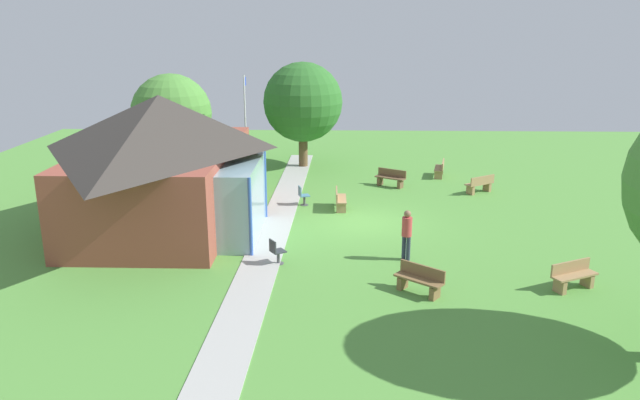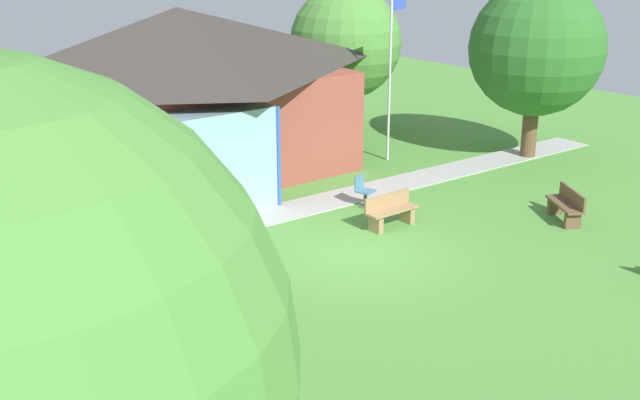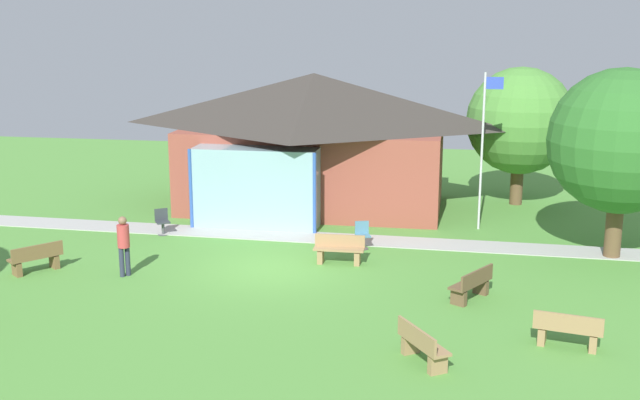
{
  "view_description": "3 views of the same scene",
  "coord_description": "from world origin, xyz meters",
  "px_view_note": "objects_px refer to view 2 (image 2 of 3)",
  "views": [
    {
      "loc": [
        -23.09,
        1.07,
        7.65
      ],
      "look_at": [
        -0.06,
        1.74,
        0.95
      ],
      "focal_mm": 33.96,
      "sensor_mm": 36.0,
      "label": 1
    },
    {
      "loc": [
        -11.32,
        -12.92,
        7.18
      ],
      "look_at": [
        0.07,
        1.56,
        0.92
      ],
      "focal_mm": 44.87,
      "sensor_mm": 36.0,
      "label": 2
    },
    {
      "loc": [
        5.18,
        -21.54,
        7.3
      ],
      "look_at": [
        0.96,
        2.77,
        1.47
      ],
      "focal_mm": 44.86,
      "sensor_mm": 36.0,
      "label": 3
    }
  ],
  "objects_px": {
    "pavilion": "(182,93)",
    "patio_chair_west": "(122,244)",
    "bench_rear_near_path": "(391,212)",
    "bench_mid_right": "(566,206)",
    "visitor_strolling_lawn": "(245,276)",
    "tree_east_hedge": "(537,49)",
    "bench_mid_left": "(119,351)",
    "flagpole": "(391,70)",
    "tree_behind_pavilion_right": "(345,43)",
    "patio_chair_lawn_spare": "(363,192)"
  },
  "relations": [
    {
      "from": "patio_chair_lawn_spare",
      "to": "patio_chair_west",
      "type": "relative_size",
      "value": 1.0
    },
    {
      "from": "pavilion",
      "to": "bench_rear_near_path",
      "type": "bearing_deg",
      "value": -72.99
    },
    {
      "from": "visitor_strolling_lawn",
      "to": "tree_east_hedge",
      "type": "relative_size",
      "value": 0.3
    },
    {
      "from": "patio_chair_west",
      "to": "visitor_strolling_lawn",
      "type": "height_order",
      "value": "visitor_strolling_lawn"
    },
    {
      "from": "bench_mid_left",
      "to": "patio_chair_west",
      "type": "xyz_separation_m",
      "value": [
        2.12,
        4.44,
        0.01
      ]
    },
    {
      "from": "flagpole",
      "to": "bench_mid_right",
      "type": "relative_size",
      "value": 3.55
    },
    {
      "from": "patio_chair_lawn_spare",
      "to": "bench_mid_right",
      "type": "bearing_deg",
      "value": 111.39
    },
    {
      "from": "bench_mid_left",
      "to": "tree_behind_pavilion_right",
      "type": "relative_size",
      "value": 0.27
    },
    {
      "from": "flagpole",
      "to": "bench_mid_left",
      "type": "height_order",
      "value": "flagpole"
    },
    {
      "from": "tree_behind_pavilion_right",
      "to": "tree_east_hedge",
      "type": "xyz_separation_m",
      "value": [
        2.45,
        -6.58,
        0.32
      ]
    },
    {
      "from": "bench_mid_left",
      "to": "visitor_strolling_lawn",
      "type": "bearing_deg",
      "value": -48.96
    },
    {
      "from": "bench_mid_left",
      "to": "patio_chair_west",
      "type": "height_order",
      "value": "patio_chair_west"
    },
    {
      "from": "pavilion",
      "to": "bench_mid_right",
      "type": "relative_size",
      "value": 7.0
    },
    {
      "from": "pavilion",
      "to": "tree_behind_pavilion_right",
      "type": "distance_m",
      "value": 7.97
    },
    {
      "from": "flagpole",
      "to": "visitor_strolling_lawn",
      "type": "relative_size",
      "value": 3.08
    },
    {
      "from": "visitor_strolling_lawn",
      "to": "tree_behind_pavilion_right",
      "type": "height_order",
      "value": "tree_behind_pavilion_right"
    },
    {
      "from": "bench_mid_right",
      "to": "patio_chair_lawn_spare",
      "type": "distance_m",
      "value": 5.31
    },
    {
      "from": "visitor_strolling_lawn",
      "to": "patio_chair_west",
      "type": "bearing_deg",
      "value": -130.98
    },
    {
      "from": "tree_behind_pavilion_right",
      "to": "bench_rear_near_path",
      "type": "bearing_deg",
      "value": -123.35
    },
    {
      "from": "pavilion",
      "to": "flagpole",
      "type": "distance_m",
      "value": 6.66
    },
    {
      "from": "bench_rear_near_path",
      "to": "bench_mid_right",
      "type": "bearing_deg",
      "value": 146.2
    },
    {
      "from": "pavilion",
      "to": "bench_rear_near_path",
      "type": "xyz_separation_m",
      "value": [
        2.08,
        -6.8,
        -2.24
      ]
    },
    {
      "from": "pavilion",
      "to": "bench_mid_left",
      "type": "distance_m",
      "value": 11.35
    },
    {
      "from": "tree_behind_pavilion_right",
      "to": "patio_chair_lawn_spare",
      "type": "bearing_deg",
      "value": -126.47
    },
    {
      "from": "flagpole",
      "to": "patio_chair_lawn_spare",
      "type": "relative_size",
      "value": 6.23
    },
    {
      "from": "visitor_strolling_lawn",
      "to": "pavilion",
      "type": "bearing_deg",
      "value": -160.26
    },
    {
      "from": "pavilion",
      "to": "visitor_strolling_lawn",
      "type": "height_order",
      "value": "pavilion"
    },
    {
      "from": "flagpole",
      "to": "patio_chair_west",
      "type": "distance_m",
      "value": 11.1
    },
    {
      "from": "flagpole",
      "to": "patio_chair_west",
      "type": "height_order",
      "value": "flagpole"
    },
    {
      "from": "tree_behind_pavilion_right",
      "to": "tree_east_hedge",
      "type": "height_order",
      "value": "tree_east_hedge"
    },
    {
      "from": "bench_mid_right",
      "to": "patio_chair_west",
      "type": "relative_size",
      "value": 1.76
    },
    {
      "from": "visitor_strolling_lawn",
      "to": "tree_behind_pavilion_right",
      "type": "relative_size",
      "value": 0.33
    },
    {
      "from": "patio_chair_west",
      "to": "flagpole",
      "type": "bearing_deg",
      "value": 159.74
    },
    {
      "from": "patio_chair_west",
      "to": "tree_east_hedge",
      "type": "height_order",
      "value": "tree_east_hedge"
    },
    {
      "from": "bench_mid_left",
      "to": "tree_east_hedge",
      "type": "distance_m",
      "value": 17.4
    },
    {
      "from": "flagpole",
      "to": "patio_chair_west",
      "type": "xyz_separation_m",
      "value": [
        -10.51,
        -2.49,
        -2.55
      ]
    },
    {
      "from": "pavilion",
      "to": "patio_chair_west",
      "type": "bearing_deg",
      "value": -132.12
    },
    {
      "from": "bench_mid_right",
      "to": "tree_behind_pavilion_right",
      "type": "bearing_deg",
      "value": 22.04
    },
    {
      "from": "pavilion",
      "to": "patio_chair_west",
      "type": "height_order",
      "value": "pavilion"
    },
    {
      "from": "tree_east_hedge",
      "to": "bench_mid_right",
      "type": "bearing_deg",
      "value": -133.25
    },
    {
      "from": "pavilion",
      "to": "bench_mid_right",
      "type": "height_order",
      "value": "pavilion"
    },
    {
      "from": "tree_behind_pavilion_right",
      "to": "pavilion",
      "type": "bearing_deg",
      "value": -166.87
    },
    {
      "from": "visitor_strolling_lawn",
      "to": "bench_rear_near_path",
      "type": "bearing_deg",
      "value": 153.06
    },
    {
      "from": "flagpole",
      "to": "patio_chair_west",
      "type": "bearing_deg",
      "value": -166.66
    },
    {
      "from": "pavilion",
      "to": "bench_mid_left",
      "type": "relative_size",
      "value": 7.31
    },
    {
      "from": "patio_chair_west",
      "to": "bench_rear_near_path",
      "type": "bearing_deg",
      "value": 127.92
    },
    {
      "from": "flagpole",
      "to": "tree_east_hedge",
      "type": "bearing_deg",
      "value": -33.37
    },
    {
      "from": "bench_mid_left",
      "to": "patio_chair_lawn_spare",
      "type": "bearing_deg",
      "value": -27.61
    },
    {
      "from": "pavilion",
      "to": "patio_chair_lawn_spare",
      "type": "bearing_deg",
      "value": -63.5
    },
    {
      "from": "bench_rear_near_path",
      "to": "patio_chair_lawn_spare",
      "type": "xyz_separation_m",
      "value": [
        0.5,
        1.62,
        0.01
      ]
    }
  ]
}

